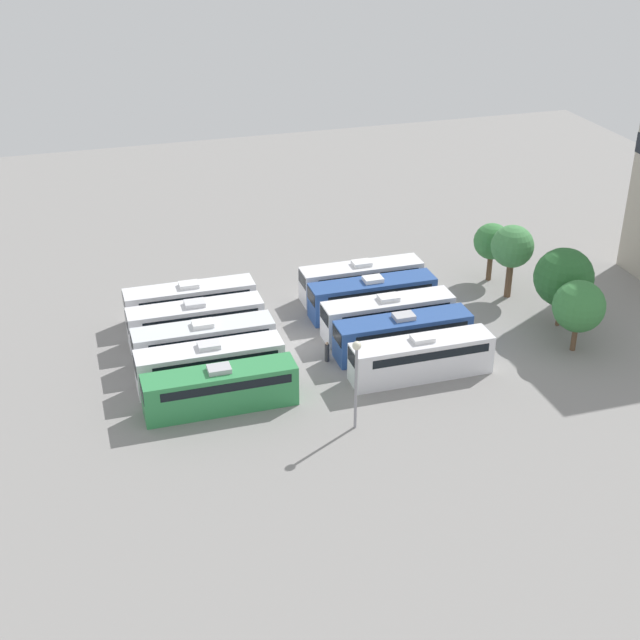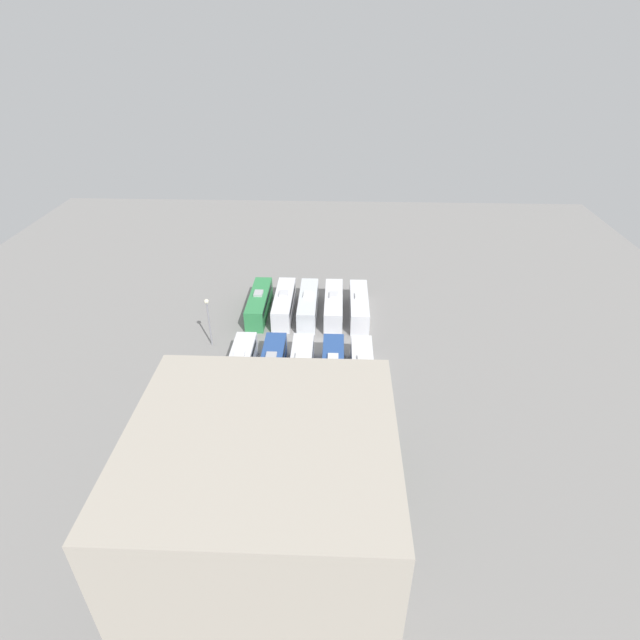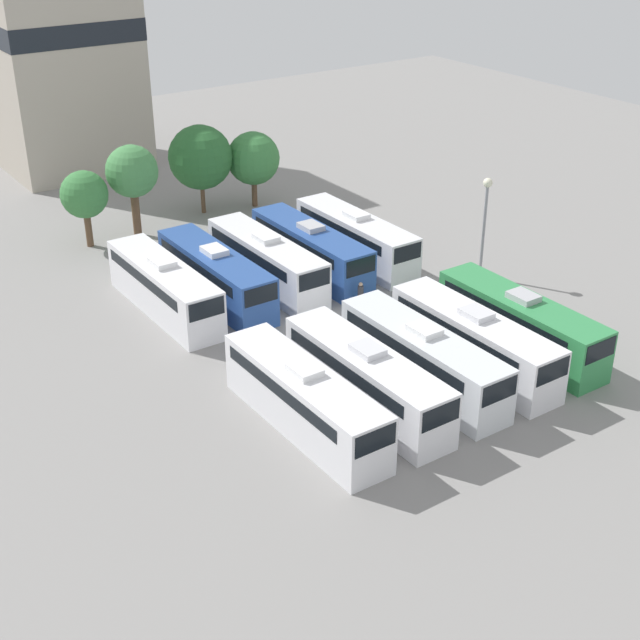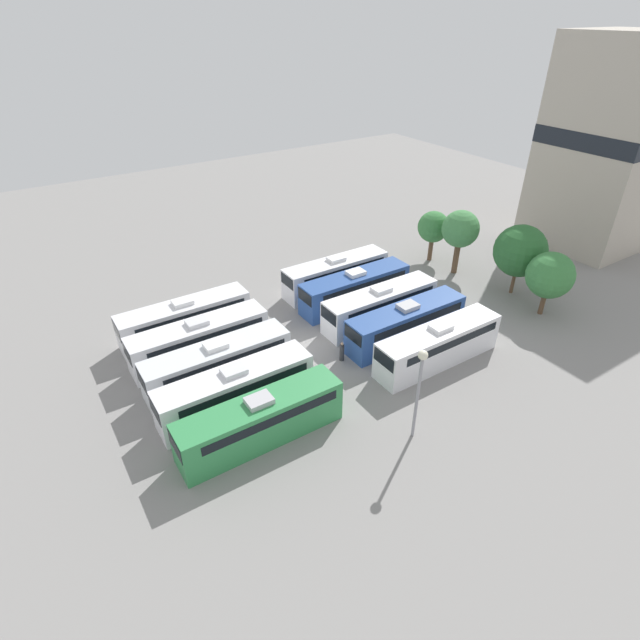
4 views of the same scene
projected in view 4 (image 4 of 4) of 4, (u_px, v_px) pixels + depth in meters
ground_plane at (306, 347)px, 40.39m from camera, size 117.54×117.54×0.00m
bus_0 at (186, 318)px, 41.07m from camera, size 2.50×10.76×3.37m
bus_1 at (200, 339)px, 38.49m from camera, size 2.50×10.76×3.37m
bus_2 at (218, 362)px, 35.94m from camera, size 2.50×10.76×3.37m
bus_3 at (236, 389)px, 33.45m from camera, size 2.50×10.76×3.37m
bus_4 at (261, 419)px, 30.98m from camera, size 2.50×10.76×3.37m
bus_5 at (336, 273)px, 47.98m from camera, size 2.50×10.76×3.37m
bus_6 at (355, 288)px, 45.51m from camera, size 2.50×10.76×3.37m
bus_7 at (381, 305)px, 42.92m from camera, size 2.50×10.76×3.37m
bus_8 at (406, 322)px, 40.51m from camera, size 2.50×10.76×3.37m
bus_9 at (438, 344)px, 37.92m from camera, size 2.50×10.76×3.37m
worker_person at (342, 352)px, 38.54m from camera, size 0.36×0.36×1.66m
light_pole at (420, 379)px, 29.64m from camera, size 0.60×0.60×6.67m
tree_0 at (433, 227)px, 52.43m from camera, size 3.28×3.28×5.44m
tree_1 at (460, 229)px, 49.37m from camera, size 3.70×3.70×6.63m
tree_2 at (520, 251)px, 45.86m from camera, size 4.83×4.83×6.78m
tree_3 at (550, 275)px, 42.86m from camera, size 4.07×4.07×5.87m
depot_building at (608, 146)px, 52.98m from camera, size 11.21×10.61×21.62m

